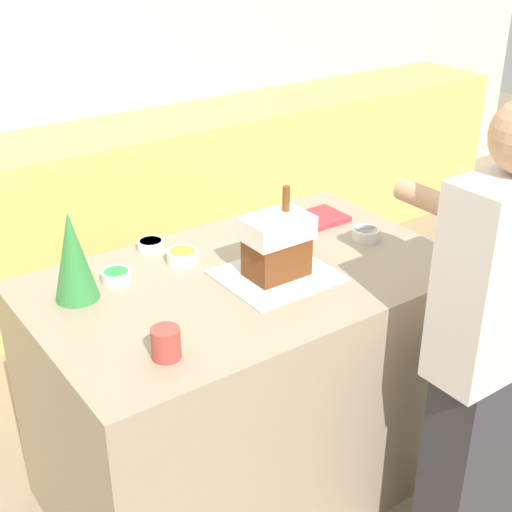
{
  "coord_description": "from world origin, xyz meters",
  "views": [
    {
      "loc": [
        -1.19,
        -1.72,
        2.0
      ],
      "look_at": [
        0.04,
        0.0,
        0.95
      ],
      "focal_mm": 50.0,
      "sensor_mm": 36.0,
      "label": 1
    }
  ],
  "objects_px": {
    "gingerbread_house": "(277,244)",
    "candy_bowl_beside_tree": "(116,276)",
    "decorative_tree": "(73,256)",
    "candy_bowl_near_tray_left": "(151,245)",
    "mug": "(166,343)",
    "cookbook": "(315,219)",
    "candy_bowl_center_rear": "(366,233)",
    "person": "(490,351)",
    "baking_tray": "(276,275)",
    "candy_bowl_far_right": "(182,256)"
  },
  "relations": [
    {
      "from": "baking_tray",
      "to": "candy_bowl_center_rear",
      "type": "relative_size",
      "value": 3.67
    },
    {
      "from": "candy_bowl_beside_tree",
      "to": "candy_bowl_near_tray_left",
      "type": "height_order",
      "value": "candy_bowl_beside_tree"
    },
    {
      "from": "person",
      "to": "candy_bowl_far_right",
      "type": "bearing_deg",
      "value": 120.55
    },
    {
      "from": "candy_bowl_beside_tree",
      "to": "candy_bowl_center_rear",
      "type": "distance_m",
      "value": 0.92
    },
    {
      "from": "gingerbread_house",
      "to": "cookbook",
      "type": "relative_size",
      "value": 1.21
    },
    {
      "from": "candy_bowl_center_rear",
      "to": "candy_bowl_far_right",
      "type": "bearing_deg",
      "value": 160.44
    },
    {
      "from": "decorative_tree",
      "to": "person",
      "type": "bearing_deg",
      "value": -43.41
    },
    {
      "from": "candy_bowl_center_rear",
      "to": "candy_bowl_beside_tree",
      "type": "bearing_deg",
      "value": 165.27
    },
    {
      "from": "gingerbread_house",
      "to": "cookbook",
      "type": "bearing_deg",
      "value": 34.94
    },
    {
      "from": "gingerbread_house",
      "to": "cookbook",
      "type": "xyz_separation_m",
      "value": [
        0.39,
        0.27,
        -0.11
      ]
    },
    {
      "from": "candy_bowl_near_tray_left",
      "to": "mug",
      "type": "bearing_deg",
      "value": -114.38
    },
    {
      "from": "gingerbread_house",
      "to": "mug",
      "type": "bearing_deg",
      "value": -159.09
    },
    {
      "from": "decorative_tree",
      "to": "candy_bowl_far_right",
      "type": "height_order",
      "value": "decorative_tree"
    },
    {
      "from": "candy_bowl_center_rear",
      "to": "mug",
      "type": "distance_m",
      "value": 0.99
    },
    {
      "from": "baking_tray",
      "to": "candy_bowl_center_rear",
      "type": "bearing_deg",
      "value": 5.62
    },
    {
      "from": "baking_tray",
      "to": "person",
      "type": "distance_m",
      "value": 0.71
    },
    {
      "from": "mug",
      "to": "person",
      "type": "xyz_separation_m",
      "value": [
        0.85,
        -0.42,
        -0.13
      ]
    },
    {
      "from": "cookbook",
      "to": "person",
      "type": "height_order",
      "value": "person"
    },
    {
      "from": "mug",
      "to": "decorative_tree",
      "type": "bearing_deg",
      "value": 98.61
    },
    {
      "from": "gingerbread_house",
      "to": "candy_bowl_center_rear",
      "type": "distance_m",
      "value": 0.45
    },
    {
      "from": "candy_bowl_near_tray_left",
      "to": "person",
      "type": "height_order",
      "value": "person"
    },
    {
      "from": "gingerbread_house",
      "to": "candy_bowl_far_right",
      "type": "bearing_deg",
      "value": 126.44
    },
    {
      "from": "candy_bowl_beside_tree",
      "to": "candy_bowl_near_tray_left",
      "type": "relative_size",
      "value": 1.02
    },
    {
      "from": "candy_bowl_beside_tree",
      "to": "cookbook",
      "type": "bearing_deg",
      "value": -0.26
    },
    {
      "from": "candy_bowl_near_tray_left",
      "to": "candy_bowl_center_rear",
      "type": "bearing_deg",
      "value": -28.94
    },
    {
      "from": "gingerbread_house",
      "to": "candy_bowl_beside_tree",
      "type": "relative_size",
      "value": 2.99
    },
    {
      "from": "decorative_tree",
      "to": "cookbook",
      "type": "bearing_deg",
      "value": 1.47
    },
    {
      "from": "candy_bowl_center_rear",
      "to": "person",
      "type": "xyz_separation_m",
      "value": [
        -0.11,
        -0.66,
        -0.1
      ]
    },
    {
      "from": "candy_bowl_beside_tree",
      "to": "cookbook",
      "type": "height_order",
      "value": "candy_bowl_beside_tree"
    },
    {
      "from": "decorative_tree",
      "to": "candy_bowl_far_right",
      "type": "xyz_separation_m",
      "value": [
        0.39,
        0.02,
        -0.12
      ]
    },
    {
      "from": "candy_bowl_far_right",
      "to": "person",
      "type": "xyz_separation_m",
      "value": [
        0.53,
        -0.89,
        -0.11
      ]
    },
    {
      "from": "baking_tray",
      "to": "decorative_tree",
      "type": "height_order",
      "value": "decorative_tree"
    },
    {
      "from": "baking_tray",
      "to": "person",
      "type": "xyz_separation_m",
      "value": [
        0.33,
        -0.62,
        -0.09
      ]
    },
    {
      "from": "mug",
      "to": "person",
      "type": "distance_m",
      "value": 0.96
    },
    {
      "from": "candy_bowl_near_tray_left",
      "to": "mug",
      "type": "xyz_separation_m",
      "value": [
        -0.28,
        -0.62,
        0.03
      ]
    },
    {
      "from": "gingerbread_house",
      "to": "mug",
      "type": "distance_m",
      "value": 0.56
    },
    {
      "from": "baking_tray",
      "to": "person",
      "type": "height_order",
      "value": "person"
    },
    {
      "from": "gingerbread_house",
      "to": "decorative_tree",
      "type": "bearing_deg",
      "value": 157.32
    },
    {
      "from": "candy_bowl_near_tray_left",
      "to": "cookbook",
      "type": "bearing_deg",
      "value": -13.24
    },
    {
      "from": "baking_tray",
      "to": "decorative_tree",
      "type": "relative_size",
      "value": 1.26
    },
    {
      "from": "decorative_tree",
      "to": "candy_bowl_center_rear",
      "type": "distance_m",
      "value": 1.06
    },
    {
      "from": "decorative_tree",
      "to": "candy_bowl_beside_tree",
      "type": "height_order",
      "value": "decorative_tree"
    },
    {
      "from": "candy_bowl_near_tray_left",
      "to": "candy_bowl_center_rear",
      "type": "relative_size",
      "value": 0.95
    },
    {
      "from": "candy_bowl_far_right",
      "to": "decorative_tree",
      "type": "bearing_deg",
      "value": -176.51
    },
    {
      "from": "baking_tray",
      "to": "gingerbread_house",
      "type": "xyz_separation_m",
      "value": [
        0.0,
        0.0,
        0.11
      ]
    },
    {
      "from": "candy_bowl_near_tray_left",
      "to": "person",
      "type": "relative_size",
      "value": 0.06
    },
    {
      "from": "gingerbread_house",
      "to": "mug",
      "type": "height_order",
      "value": "gingerbread_house"
    },
    {
      "from": "gingerbread_house",
      "to": "candy_bowl_near_tray_left",
      "type": "height_order",
      "value": "gingerbread_house"
    },
    {
      "from": "gingerbread_house",
      "to": "candy_bowl_center_rear",
      "type": "bearing_deg",
      "value": 5.6
    },
    {
      "from": "cookbook",
      "to": "person",
      "type": "bearing_deg",
      "value": -94.05
    }
  ]
}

